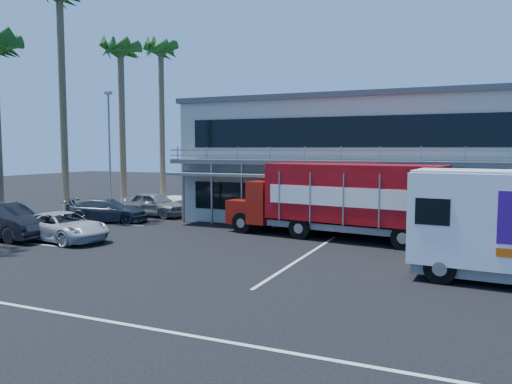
% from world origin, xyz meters
% --- Properties ---
extents(ground, '(120.00, 120.00, 0.00)m').
position_xyz_m(ground, '(0.00, 0.00, 0.00)').
color(ground, black).
rests_on(ground, ground).
extents(building, '(22.40, 12.00, 7.30)m').
position_xyz_m(building, '(3.00, 14.94, 3.66)').
color(building, '#9CA194').
rests_on(building, ground).
extents(curb_strip, '(3.00, 32.00, 0.16)m').
position_xyz_m(curb_strip, '(-15.00, 6.00, 0.08)').
color(curb_strip, '#A5A399').
rests_on(curb_strip, ground).
extents(palm_d, '(2.80, 2.80, 14.75)m').
position_xyz_m(palm_d, '(-15.20, 8.00, 12.80)').
color(palm_d, brown).
rests_on(palm_d, ground).
extents(palm_e, '(2.80, 2.80, 12.25)m').
position_xyz_m(palm_e, '(-14.70, 13.00, 10.57)').
color(palm_e, brown).
rests_on(palm_e, ground).
extents(palm_f, '(2.80, 2.80, 13.25)m').
position_xyz_m(palm_f, '(-15.10, 18.50, 11.47)').
color(palm_f, brown).
rests_on(palm_f, ground).
extents(light_pole_far, '(0.50, 0.25, 8.09)m').
position_xyz_m(light_pole_far, '(-14.20, 11.00, 4.50)').
color(light_pole_far, gray).
rests_on(light_pole_far, ground).
extents(red_truck, '(10.94, 3.94, 3.60)m').
position_xyz_m(red_truck, '(2.27, 7.70, 1.98)').
color(red_truck, maroon).
rests_on(red_truck, ground).
extents(parked_car_b, '(5.28, 2.11, 1.71)m').
position_xyz_m(parked_car_b, '(-12.50, 1.20, 0.85)').
color(parked_car_b, black).
rests_on(parked_car_b, ground).
extents(parked_car_c, '(5.17, 3.02, 1.35)m').
position_xyz_m(parked_car_c, '(-9.50, 1.97, 0.68)').
color(parked_car_c, '#B8B9BB').
rests_on(parked_car_c, ground).
extents(parked_car_d, '(5.15, 3.34, 1.39)m').
position_xyz_m(parked_car_d, '(-11.67, 7.60, 0.69)').
color(parked_car_d, '#313842').
rests_on(parked_car_d, ground).
extents(parked_car_e, '(4.78, 2.42, 1.56)m').
position_xyz_m(parked_car_e, '(-10.51, 10.80, 0.78)').
color(parked_car_e, slate).
rests_on(parked_car_e, ground).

